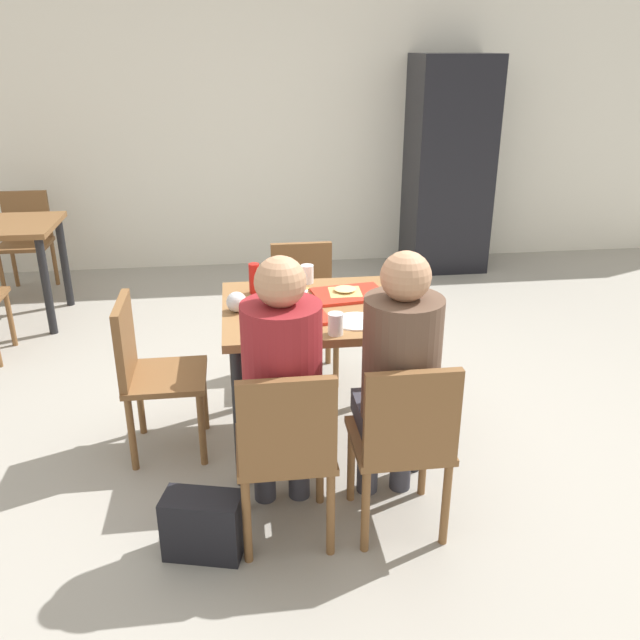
# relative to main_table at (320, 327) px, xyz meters

# --- Properties ---
(ground_plane) EXTENTS (10.00, 10.00, 0.02)m
(ground_plane) POSITION_rel_main_table_xyz_m (0.00, 0.00, -0.66)
(ground_plane) COLOR #9E998E
(back_wall) EXTENTS (10.00, 0.10, 2.80)m
(back_wall) POSITION_rel_main_table_xyz_m (0.00, 3.20, 0.75)
(back_wall) COLOR silver
(back_wall) RESTS_ON ground_plane
(main_table) EXTENTS (0.97, 0.83, 0.76)m
(main_table) POSITION_rel_main_table_xyz_m (0.00, 0.00, 0.00)
(main_table) COLOR olive
(main_table) RESTS_ON ground_plane
(chair_near_left) EXTENTS (0.40, 0.40, 0.83)m
(chair_near_left) POSITION_rel_main_table_xyz_m (-0.24, -0.80, -0.17)
(chair_near_left) COLOR brown
(chair_near_left) RESTS_ON ground_plane
(chair_near_right) EXTENTS (0.40, 0.40, 0.83)m
(chair_near_right) POSITION_rel_main_table_xyz_m (0.24, -0.80, -0.17)
(chair_near_right) COLOR brown
(chair_near_right) RESTS_ON ground_plane
(chair_far_side) EXTENTS (0.40, 0.40, 0.83)m
(chair_far_side) POSITION_rel_main_table_xyz_m (0.00, 0.80, -0.17)
(chair_far_side) COLOR brown
(chair_far_side) RESTS_ON ground_plane
(chair_left_end) EXTENTS (0.40, 0.40, 0.83)m
(chair_left_end) POSITION_rel_main_table_xyz_m (-0.87, 0.00, -0.17)
(chair_left_end) COLOR brown
(chair_left_end) RESTS_ON ground_plane
(person_in_red) EXTENTS (0.32, 0.42, 1.24)m
(person_in_red) POSITION_rel_main_table_xyz_m (-0.24, -0.66, 0.08)
(person_in_red) COLOR #383842
(person_in_red) RESTS_ON ground_plane
(person_in_brown_jacket) EXTENTS (0.32, 0.42, 1.24)m
(person_in_brown_jacket) POSITION_rel_main_table_xyz_m (0.24, -0.66, 0.08)
(person_in_brown_jacket) COLOR #383842
(person_in_brown_jacket) RESTS_ON ground_plane
(tray_red_near) EXTENTS (0.39, 0.31, 0.02)m
(tray_red_near) POSITION_rel_main_table_xyz_m (-0.17, -0.15, 0.12)
(tray_red_near) COLOR red
(tray_red_near) RESTS_ON main_table
(tray_red_far) EXTENTS (0.39, 0.31, 0.02)m
(tray_red_far) POSITION_rel_main_table_xyz_m (0.17, 0.12, 0.12)
(tray_red_far) COLOR red
(tray_red_far) RESTS_ON main_table
(paper_plate_center) EXTENTS (0.22, 0.22, 0.01)m
(paper_plate_center) POSITION_rel_main_table_xyz_m (-0.15, 0.23, 0.12)
(paper_plate_center) COLOR white
(paper_plate_center) RESTS_ON main_table
(paper_plate_near_edge) EXTENTS (0.22, 0.22, 0.01)m
(paper_plate_near_edge) POSITION_rel_main_table_xyz_m (0.15, -0.23, 0.12)
(paper_plate_near_edge) COLOR white
(paper_plate_near_edge) RESTS_ON main_table
(pizza_slice_a) EXTENTS (0.23, 0.18, 0.02)m
(pizza_slice_a) POSITION_rel_main_table_xyz_m (-0.16, -0.16, 0.14)
(pizza_slice_a) COLOR #C68C47
(pizza_slice_a) RESTS_ON tray_red_near
(pizza_slice_b) EXTENTS (0.23, 0.23, 0.02)m
(pizza_slice_b) POSITION_rel_main_table_xyz_m (0.15, 0.14, 0.14)
(pizza_slice_b) COLOR #DBAD60
(pizza_slice_b) RESTS_ON tray_red_far
(pizza_slice_c) EXTENTS (0.25, 0.18, 0.02)m
(pizza_slice_c) POSITION_rel_main_table_xyz_m (-0.17, 0.21, 0.13)
(pizza_slice_c) COLOR #C68C47
(pizza_slice_c) RESTS_ON paper_plate_center
(plastic_cup_a) EXTENTS (0.07, 0.07, 0.10)m
(plastic_cup_a) POSITION_rel_main_table_xyz_m (-0.02, 0.35, 0.16)
(plastic_cup_a) COLOR white
(plastic_cup_a) RESTS_ON main_table
(plastic_cup_b) EXTENTS (0.07, 0.07, 0.10)m
(plastic_cup_b) POSITION_rel_main_table_xyz_m (0.02, -0.35, 0.16)
(plastic_cup_b) COLOR white
(plastic_cup_b) RESTS_ON main_table
(soda_can) EXTENTS (0.07, 0.07, 0.12)m
(soda_can) POSITION_rel_main_table_xyz_m (0.41, 0.02, 0.17)
(soda_can) COLOR #B7BCC6
(soda_can) RESTS_ON main_table
(condiment_bottle) EXTENTS (0.06, 0.06, 0.16)m
(condiment_bottle) POSITION_rel_main_table_xyz_m (-0.31, 0.23, 0.19)
(condiment_bottle) COLOR red
(condiment_bottle) RESTS_ON main_table
(foil_bundle) EXTENTS (0.10, 0.10, 0.10)m
(foil_bundle) POSITION_rel_main_table_xyz_m (-0.41, -0.02, 0.16)
(foil_bundle) COLOR silver
(foil_bundle) RESTS_ON main_table
(handbag) EXTENTS (0.35, 0.24, 0.28)m
(handbag) POSITION_rel_main_table_xyz_m (-0.59, -0.82, -0.51)
(handbag) COLOR black
(handbag) RESTS_ON ground_plane
(drink_fridge) EXTENTS (0.70, 0.60, 1.90)m
(drink_fridge) POSITION_rel_main_table_xyz_m (1.55, 2.85, 0.30)
(drink_fridge) COLOR black
(drink_fridge) RESTS_ON ground_plane
(background_chair_far) EXTENTS (0.40, 0.40, 0.83)m
(background_chair_far) POSITION_rel_main_table_xyz_m (-2.16, 2.67, -0.17)
(background_chair_far) COLOR brown
(background_chair_far) RESTS_ON ground_plane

